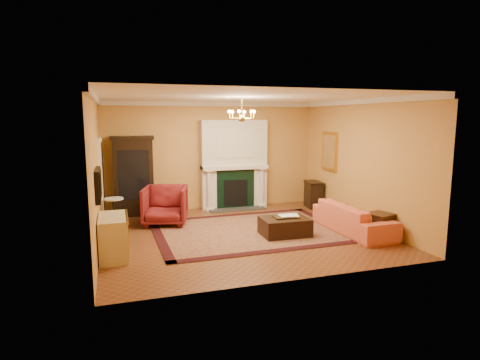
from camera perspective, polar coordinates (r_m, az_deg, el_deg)
name	(u,v)px	position (r m, az deg, el deg)	size (l,w,h in m)	color
floor	(242,234)	(9.05, 0.24, -7.65)	(6.00, 5.50, 0.02)	brown
ceiling	(242,96)	(8.69, 0.25, 11.81)	(6.00, 5.50, 0.02)	white
wall_back	(212,156)	(11.39, -4.02, 3.47)	(6.00, 0.02, 3.00)	#C78B47
wall_front	(297,187)	(6.20, 8.07, -1.06)	(6.00, 0.02, 3.00)	#C78B47
wall_left	(96,172)	(8.34, -19.86, 1.02)	(0.02, 5.50, 3.00)	#C78B47
wall_right	(361,162)	(10.08, 16.78, 2.42)	(0.02, 5.50, 3.00)	#C78B47
fireplace	(234,166)	(11.40, -0.84, 1.95)	(1.90, 0.70, 2.50)	silver
crown_molding	(229,101)	(9.61, -1.53, 11.10)	(6.00, 5.50, 0.12)	silver
doorway	(102,182)	(10.08, -19.06, -0.29)	(0.08, 1.05, 2.10)	white
tv_panel	(98,185)	(7.76, -19.49, -0.62)	(0.09, 0.95, 0.58)	black
gilt_mirror	(329,152)	(11.22, 12.61, 3.97)	(0.06, 0.76, 1.05)	gold
chandelier	(242,115)	(8.68, 0.25, 9.16)	(0.63, 0.55, 0.53)	gold
oriental_rug	(250,230)	(9.24, 1.38, -7.18)	(4.26, 3.20, 0.02)	#4A0F18
china_cabinet	(134,178)	(10.88, -14.88, 0.30)	(1.00, 0.46, 2.00)	black
wingback_armchair	(165,203)	(9.85, -10.59, -3.29)	(1.00, 0.94, 1.03)	maroon
pedestal_table	(114,212)	(9.59, -17.44, -4.34)	(0.42, 0.42, 0.76)	black
commode	(113,237)	(7.80, -17.56, -7.74)	(0.49, 1.04, 0.78)	#C6BC91
coral_sofa	(354,213)	(9.41, 15.87, -4.58)	(2.21, 0.64, 0.86)	#D56C43
end_table	(380,226)	(9.15, 19.28, -6.23)	(0.45, 0.45, 0.52)	#33160E
console_table	(313,195)	(11.73, 10.39, -2.10)	(0.38, 0.66, 0.73)	black
leather_ottoman	(285,226)	(8.89, 6.38, -6.57)	(1.02, 0.74, 0.38)	black
ottoman_tray	(284,217)	(8.86, 6.30, -5.24)	(0.45, 0.35, 0.03)	black
book_a	(280,211)	(8.75, 5.69, -4.35)	(0.21, 0.03, 0.28)	gray
book_b	(288,209)	(8.85, 6.86, -4.12)	(0.23, 0.02, 0.31)	gray
topiary_left	(216,158)	(11.19, -3.38, 3.16)	(0.15, 0.15, 0.41)	gray
topiary_right	(256,157)	(11.54, 2.35, 3.35)	(0.16, 0.16, 0.42)	gray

